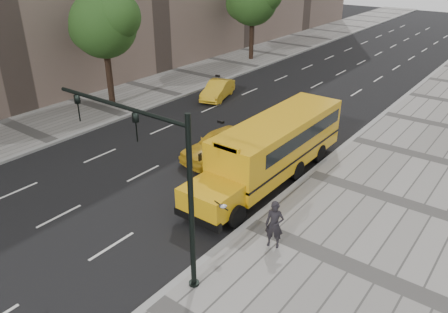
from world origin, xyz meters
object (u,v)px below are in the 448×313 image
Objects in this scene: taxi_near at (221,144)px; pedestrian at (274,225)px; tree_b at (104,24)px; school_bus at (276,144)px; traffic_signal at (157,171)px; taxi_far at (218,90)px.

pedestrian is at bearing -28.55° from taxi_near.
tree_b reaches higher than school_bus.
tree_b is 1.27× the size of traffic_signal.
pedestrian reaches higher than taxi_near.
taxi_near is at bearing -178.76° from school_bus.
tree_b reaches higher than taxi_far.
pedestrian is at bearing -62.88° from taxi_far.
taxi_near is 2.52× the size of pedestrian.
traffic_signal is (-2.45, -3.50, 2.97)m from pedestrian.
school_bus is at bearing 102.16° from pedestrian.
school_bus is at bearing -56.52° from taxi_far.
pedestrian is at bearing -59.05° from school_bus.
traffic_signal is at bearing -75.00° from taxi_far.
pedestrian is (6.53, -5.16, 0.29)m from taxi_near.
taxi_near is at bearing -68.54° from taxi_far.
tree_b is 15.60m from school_bus.
school_bus is 5.95× the size of pedestrian.
taxi_far is 18.78m from pedestrian.
traffic_signal reaches higher than taxi_near.
tree_b is 0.70× the size of school_bus.
school_bus is 2.79× the size of taxi_far.
taxi_near is 10.12m from traffic_signal.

